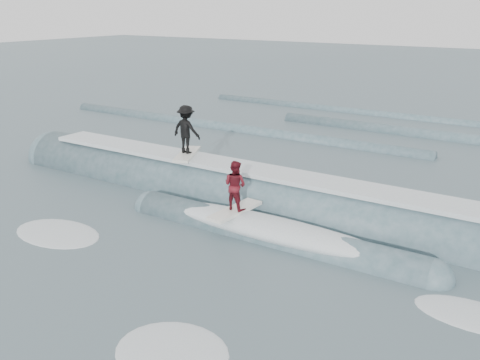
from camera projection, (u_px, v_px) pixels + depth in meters
The scene contains 6 objects.
ground at pixel (152, 263), 13.79m from camera, with size 160.00×160.00×0.00m, color #41555F.
breaking_wave at pixel (258, 206), 17.55m from camera, with size 22.55×3.94×2.33m.
surfer_black at pixel (186, 131), 18.76m from camera, with size 1.32×2.05×1.80m.
surfer_red at pixel (235, 189), 15.47m from camera, with size 0.75×2.04×1.56m.
whitewater at pixel (142, 303), 11.92m from camera, with size 13.47×8.53×0.10m.
far_swells at pixel (369, 131), 28.19m from camera, with size 34.69×8.65×0.80m.
Camera 1 is at (8.64, -9.22, 6.34)m, focal length 40.00 mm.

